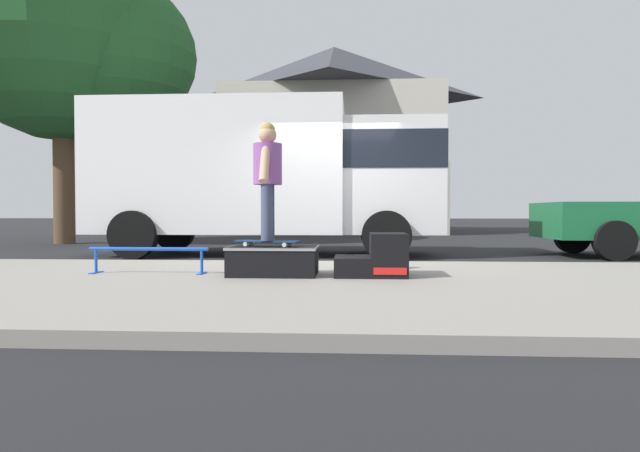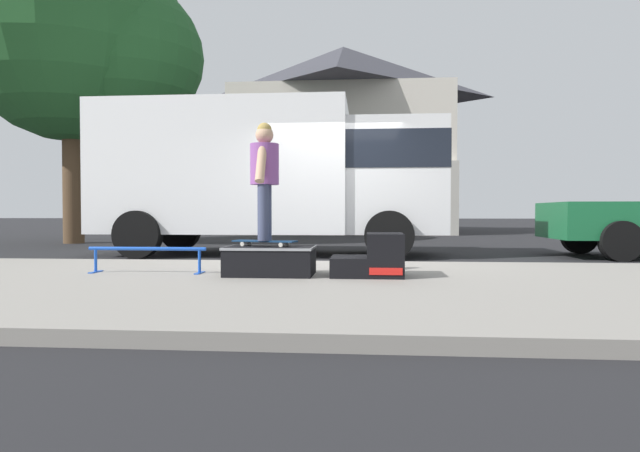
{
  "view_description": "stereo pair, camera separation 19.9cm",
  "coord_description": "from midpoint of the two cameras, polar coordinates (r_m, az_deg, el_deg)",
  "views": [
    {
      "loc": [
        0.39,
        -8.79,
        0.86
      ],
      "look_at": [
        -0.09,
        -0.82,
        0.66
      ],
      "focal_mm": 30.33,
      "sensor_mm": 36.0,
      "label": 1
    },
    {
      "loc": [
        0.59,
        -8.78,
        0.86
      ],
      "look_at": [
        -0.09,
        -0.82,
        0.66
      ],
      "focal_mm": 30.33,
      "sensor_mm": 36.0,
      "label": 2
    }
  ],
  "objects": [
    {
      "name": "skateboard",
      "position": [
        6.49,
        -6.4,
        -1.64
      ],
      "size": [
        0.81,
        0.38,
        0.07
      ],
      "color": "navy",
      "rests_on": "skate_box"
    },
    {
      "name": "skater_kid",
      "position": [
        6.5,
        -6.42,
        5.77
      ],
      "size": [
        0.34,
        0.72,
        1.41
      ],
      "color": "#3F4766",
      "rests_on": "skateboard"
    },
    {
      "name": "ground_plane",
      "position": [
        8.84,
        0.23,
        -4.18
      ],
      "size": [
        140.0,
        140.0,
        0.0
      ],
      "primitive_type": "plane",
      "color": "black"
    },
    {
      "name": "sidewalk_slab",
      "position": [
        5.86,
        -1.42,
        -6.46
      ],
      "size": [
        50.0,
        5.0,
        0.12
      ],
      "primitive_type": "cube",
      "color": "gray",
      "rests_on": "ground"
    },
    {
      "name": "house_behind",
      "position": [
        24.89,
        1.25,
        9.23
      ],
      "size": [
        9.54,
        8.22,
        8.4
      ],
      "color": "beige",
      "rests_on": "ground"
    },
    {
      "name": "street_tree_main",
      "position": [
        17.13,
        -24.75,
        17.82
      ],
      "size": [
        6.75,
        6.13,
        8.98
      ],
      "color": "brown",
      "rests_on": "ground"
    },
    {
      "name": "grind_rail",
      "position": [
        6.96,
        -18.43,
        -2.79
      ],
      "size": [
        1.48,
        0.28,
        0.32
      ],
      "color": "blue",
      "rests_on": "sidewalk_slab"
    },
    {
      "name": "box_truck",
      "position": [
        11.16,
        -5.92,
        5.72
      ],
      "size": [
        6.91,
        2.63,
        3.05
      ],
      "color": "white",
      "rests_on": "ground"
    },
    {
      "name": "kicker_ramp",
      "position": [
        6.38,
        5.15,
        -3.4
      ],
      "size": [
        0.84,
        0.67,
        0.5
      ],
      "color": "black",
      "rests_on": "sidewalk_slab"
    },
    {
      "name": "skate_box",
      "position": [
        6.46,
        -5.79,
        -3.55
      ],
      "size": [
        1.05,
        0.7,
        0.34
      ],
      "color": "black",
      "rests_on": "sidewalk_slab"
    }
  ]
}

